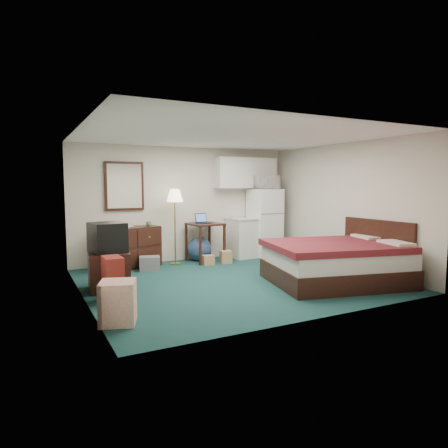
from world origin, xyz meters
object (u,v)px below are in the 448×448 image
dresser (129,247)px  kitchen_counter (247,238)px  desk (205,242)px  tv_stand (109,271)px  fridge (265,222)px  bed (336,263)px  suitcase (113,279)px  floor_lamp (175,227)px

dresser → kitchen_counter: (2.74, -0.04, 0.03)m
dresser → desk: bearing=-22.0°
dresser → tv_stand: 1.73m
fridge → bed: size_ratio=0.73×
dresser → suitcase: dresser is taller
dresser → suitcase: bearing=-127.1°
kitchen_counter → suitcase: 4.17m
desk → fridge: fridge is taller
desk → tv_stand: 2.76m
dresser → tv_stand: bearing=-132.3°
dresser → bed: dresser is taller
floor_lamp → bed: floor_lamp is taller
floor_lamp → suitcase: 2.81m
suitcase → bed: bearing=-11.1°
tv_stand → dresser: bearing=70.8°
floor_lamp → bed: (1.87, -2.80, -0.45)m
fridge → bed: bearing=-98.7°
bed → tv_stand: (-3.54, 1.33, -0.04)m
floor_lamp → kitchen_counter: size_ratio=1.80×
fridge → dresser: bearing=177.8°
desk → bed: 3.01m
dresser → desk: 1.64m
suitcase → desk: bearing=40.1°
fridge → tv_stand: 4.23m
bed → suitcase: (-3.62, 0.64, -0.02)m
tv_stand → fridge: bearing=26.4°
dresser → fridge: (3.21, -0.07, 0.38)m
desk → tv_stand: (-2.35, -1.44, -0.12)m
desk → suitcase: desk is taller
floor_lamp → suitcase: bearing=-129.1°
fridge → bed: fridge is taller
bed → suitcase: bed is taller
dresser → floor_lamp: 1.03m
floor_lamp → fridge: bearing=0.7°
desk → fridge: 1.62m
dresser → floor_lamp: floor_lamp is taller
suitcase → fridge: bearing=27.5°
desk → kitchen_counter: kitchen_counter is taller
floor_lamp → kitchen_counter: (1.79, 0.06, -0.35)m
fridge → suitcase: (-4.01, -2.18, -0.46)m
dresser → fridge: bearing=-18.8°
kitchen_counter → fridge: size_ratio=0.56×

